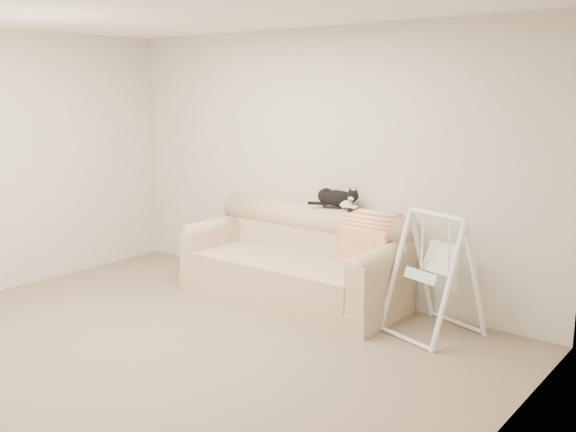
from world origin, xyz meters
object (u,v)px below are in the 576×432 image
(remote_b, at_px, (348,209))
(tuxedo_cat, at_px, (337,198))
(baby_swing, at_px, (435,273))
(sofa, at_px, (297,264))
(remote_a, at_px, (332,207))

(remote_b, bearing_deg, tuxedo_cat, 170.99)
(tuxedo_cat, relative_size, baby_swing, 0.50)
(remote_b, xyz_separation_m, tuxedo_cat, (-0.14, 0.02, 0.09))
(remote_b, bearing_deg, sofa, -153.24)
(remote_b, distance_m, tuxedo_cat, 0.17)
(remote_a, distance_m, remote_b, 0.19)
(baby_swing, bearing_deg, remote_b, 167.29)
(tuxedo_cat, distance_m, baby_swing, 1.28)
(remote_a, distance_m, baby_swing, 1.29)
(remote_a, relative_size, tuxedo_cat, 0.36)
(sofa, bearing_deg, baby_swing, -0.27)
(sofa, height_order, baby_swing, baby_swing)
(remote_a, bearing_deg, sofa, -137.27)
(sofa, xyz_separation_m, tuxedo_cat, (0.30, 0.24, 0.65))
(remote_b, relative_size, baby_swing, 0.15)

